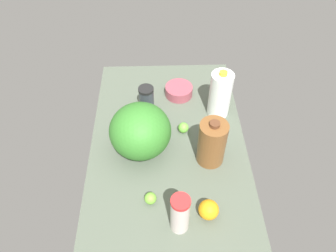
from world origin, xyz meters
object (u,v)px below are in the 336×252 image
(orange_near_front, at_px, (209,210))
(lime_beside_bowl, at_px, (183,128))
(tumbler_cup, at_px, (180,214))
(milk_jug, at_px, (220,94))
(mixing_bowl, at_px, (179,91))
(watermelon, at_px, (140,131))
(chocolate_milk_jug, at_px, (212,143))
(lime_far_back, at_px, (150,198))
(shaker_bottle, at_px, (147,100))

(orange_near_front, bearing_deg, lime_beside_bowl, -171.13)
(tumbler_cup, bearing_deg, orange_near_front, 110.72)
(milk_jug, relative_size, mixing_bowl, 1.79)
(tumbler_cup, bearing_deg, lime_beside_bowl, 174.63)
(lime_beside_bowl, relative_size, orange_near_front, 0.63)
(mixing_bowl, xyz_separation_m, watermelon, (0.38, -0.20, 0.10))
(mixing_bowl, distance_m, chocolate_milk_jug, 0.48)
(chocolate_milk_jug, xyz_separation_m, lime_far_back, (0.22, -0.28, -0.09))
(lime_beside_bowl, bearing_deg, watermelon, -63.48)
(shaker_bottle, bearing_deg, lime_beside_bowl, 51.24)
(tumbler_cup, distance_m, milk_jug, 0.68)
(lime_far_back, bearing_deg, watermelon, -171.41)
(watermelon, distance_m, shaker_bottle, 0.26)
(lime_beside_bowl, bearing_deg, chocolate_milk_jug, 33.00)
(chocolate_milk_jug, xyz_separation_m, lime_beside_bowl, (-0.18, -0.11, -0.09))
(chocolate_milk_jug, height_order, shaker_bottle, chocolate_milk_jug)
(milk_jug, distance_m, lime_far_back, 0.64)
(tumbler_cup, distance_m, orange_near_front, 0.14)
(mixing_bowl, xyz_separation_m, orange_near_front, (0.74, 0.08, 0.01))
(mixing_bowl, relative_size, watermelon, 0.53)
(milk_jug, xyz_separation_m, lime_far_back, (0.53, -0.36, -0.10))
(milk_jug, distance_m, watermelon, 0.46)
(shaker_bottle, bearing_deg, orange_near_front, 22.75)
(tumbler_cup, height_order, milk_jug, milk_jug)
(tumbler_cup, height_order, chocolate_milk_jug, chocolate_milk_jug)
(tumbler_cup, bearing_deg, lime_far_back, -134.57)
(watermelon, bearing_deg, mixing_bowl, 152.26)
(watermelon, bearing_deg, chocolate_milk_jug, 77.46)
(shaker_bottle, height_order, orange_near_front, shaker_bottle)
(watermelon, height_order, shaker_bottle, watermelon)
(watermelon, xyz_separation_m, shaker_bottle, (-0.25, 0.02, -0.04))
(watermelon, relative_size, chocolate_milk_jug, 1.15)
(chocolate_milk_jug, distance_m, lime_far_back, 0.37)
(chocolate_milk_jug, bearing_deg, orange_near_front, -8.19)
(tumbler_cup, height_order, lime_far_back, tumbler_cup)
(chocolate_milk_jug, relative_size, lime_beside_bowl, 4.63)
(shaker_bottle, bearing_deg, lime_far_back, 2.13)
(watermelon, height_order, lime_beside_bowl, watermelon)
(milk_jug, relative_size, orange_near_front, 3.24)
(orange_near_front, bearing_deg, tumbler_cup, -69.28)
(shaker_bottle, xyz_separation_m, lime_far_back, (0.54, 0.02, -0.06))
(chocolate_milk_jug, relative_size, orange_near_front, 2.94)
(milk_jug, bearing_deg, lime_beside_bowl, -55.94)
(orange_near_front, bearing_deg, milk_jug, 168.63)
(chocolate_milk_jug, distance_m, lime_beside_bowl, 0.23)
(milk_jug, bearing_deg, watermelon, -59.72)
(mixing_bowl, bearing_deg, lime_far_back, -13.11)
(orange_near_front, xyz_separation_m, lime_far_back, (-0.07, -0.24, -0.02))
(lime_beside_bowl, relative_size, lime_far_back, 1.03)
(watermelon, bearing_deg, milk_jug, 120.28)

